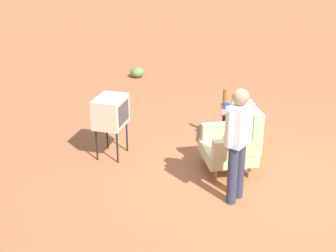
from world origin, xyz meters
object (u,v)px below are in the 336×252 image
at_px(side_table, 237,114).
at_px(tv_on_stand, 111,112).
at_px(bottle_tall_amber, 225,97).
at_px(armchair, 235,141).
at_px(soda_can_red, 245,102).
at_px(soda_can_blue, 225,105).
at_px(person_standing, 238,139).
at_px(flower_vase, 234,98).

bearing_deg(side_table, tv_on_stand, -73.16).
bearing_deg(side_table, bottle_tall_amber, -123.13).
height_order(armchair, tv_on_stand, armchair).
bearing_deg(soda_can_red, soda_can_blue, -59.76).
distance_m(person_standing, bottle_tall_amber, 2.00).
bearing_deg(armchair, person_standing, -1.68).
xyz_separation_m(soda_can_blue, flower_vase, (-0.12, 0.15, 0.09)).
distance_m(person_standing, flower_vase, 1.96).
distance_m(side_table, flower_vase, 0.28).
bearing_deg(soda_can_blue, bottle_tall_amber, -178.11).
distance_m(armchair, bottle_tall_amber, 1.18).
relative_size(armchair, person_standing, 0.65).
bearing_deg(armchair, side_table, 174.96).
bearing_deg(soda_can_blue, side_table, 92.60).
bearing_deg(armchair, bottle_tall_amber, -173.36).
distance_m(armchair, person_standing, 0.97).
distance_m(soda_can_red, flower_vase, 0.23).
height_order(armchair, flower_vase, armchair).
bearing_deg(side_table, armchair, -5.04).
bearing_deg(soda_can_red, person_standing, -6.87).
xyz_separation_m(soda_can_red, flower_vase, (0.09, -0.19, 0.09)).
bearing_deg(soda_can_blue, soda_can_red, 120.24).
xyz_separation_m(person_standing, flower_vase, (-1.96, 0.05, -0.13)).
relative_size(soda_can_blue, bottle_tall_amber, 0.41).
relative_size(side_table, bottle_tall_amber, 2.20).
bearing_deg(armchair, tv_on_stand, -100.20).
xyz_separation_m(tv_on_stand, flower_vase, (-0.74, 2.02, 0.03)).
bearing_deg(flower_vase, side_table, 29.52).
height_order(armchair, side_table, armchair).
bearing_deg(soda_can_red, flower_vase, -66.12).
height_order(side_table, soda_can_red, soda_can_red).
relative_size(soda_can_red, bottle_tall_amber, 0.41).
height_order(tv_on_stand, soda_can_red, tv_on_stand).
bearing_deg(flower_vase, person_standing, -1.52).
distance_m(tv_on_stand, bottle_tall_amber, 2.01).
xyz_separation_m(armchair, person_standing, (0.86, -0.03, 0.44)).
distance_m(soda_can_red, bottle_tall_amber, 0.37).
xyz_separation_m(armchair, flower_vase, (-1.09, 0.03, 0.31)).
relative_size(soda_can_blue, soda_can_red, 1.00).
height_order(side_table, person_standing, person_standing).
distance_m(tv_on_stand, soda_can_blue, 1.97).
bearing_deg(armchair, soda_can_blue, -172.63).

